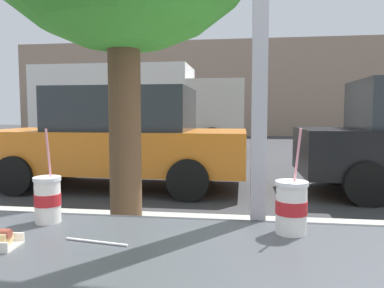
# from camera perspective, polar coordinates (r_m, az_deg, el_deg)

# --- Properties ---
(ground_plane) EXTENTS (60.00, 60.00, 0.00)m
(ground_plane) POSITION_cam_1_polar(r_m,az_deg,el_deg) (9.28, 8.10, -3.45)
(ground_plane) COLOR #38383A
(sidewalk_strip) EXTENTS (16.00, 2.80, 0.16)m
(sidewalk_strip) POSITION_cam_1_polar(r_m,az_deg,el_deg) (3.05, 8.64, -19.31)
(sidewalk_strip) COLOR #B2ADA3
(sidewalk_strip) RESTS_ON ground
(building_facade_far) EXTENTS (28.00, 1.20, 5.58)m
(building_facade_far) POSITION_cam_1_polar(r_m,az_deg,el_deg) (22.38, 8.04, 8.50)
(building_facade_far) COLOR gray
(building_facade_far) RESTS_ON ground
(soda_cup_left) EXTENTS (0.10, 0.10, 0.31)m
(soda_cup_left) POSITION_cam_1_polar(r_m,az_deg,el_deg) (1.14, 15.06, -9.26)
(soda_cup_left) COLOR silver
(soda_cup_left) RESTS_ON window_counter
(soda_cup_right) EXTENTS (0.09, 0.09, 0.31)m
(soda_cup_right) POSITION_cam_1_polar(r_m,az_deg,el_deg) (1.30, -21.36, -7.85)
(soda_cup_right) COLOR white
(soda_cup_right) RESTS_ON window_counter
(loose_straw) EXTENTS (0.19, 0.04, 0.01)m
(loose_straw) POSITION_cam_1_polar(r_m,az_deg,el_deg) (1.08, -14.52, -14.39)
(loose_straw) COLOR white
(loose_straw) RESTS_ON window_counter
(parked_car_orange) EXTENTS (4.53, 2.00, 1.76)m
(parked_car_orange) POSITION_cam_1_polar(r_m,az_deg,el_deg) (6.70, -11.08, 0.96)
(parked_car_orange) COLOR orange
(parked_car_orange) RESTS_ON ground
(box_truck) EXTENTS (6.79, 2.44, 2.84)m
(box_truck) POSITION_cam_1_polar(r_m,az_deg,el_deg) (12.51, -8.40, 5.86)
(box_truck) COLOR silver
(box_truck) RESTS_ON ground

